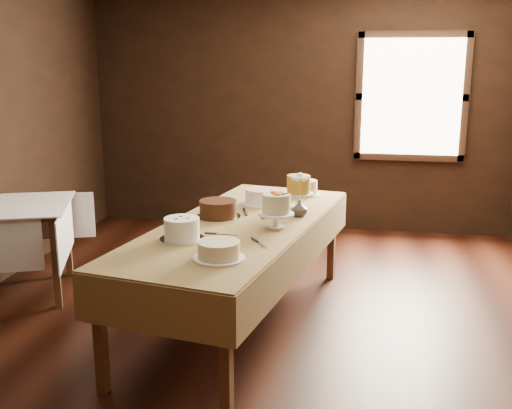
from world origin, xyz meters
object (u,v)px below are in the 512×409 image
at_px(cake_lattice, 261,198).
at_px(cake_server_d, 282,218).
at_px(cake_flowers, 276,213).
at_px(cake_cream, 219,251).
at_px(cake_chocolate, 218,209).
at_px(cake_speckled, 305,188).
at_px(cake_swirl, 182,229).
at_px(cake_caramel, 298,194).
at_px(side_table, 12,216).
at_px(cake_server_c, 244,210).
at_px(display_table, 240,231).
at_px(flower_vase, 300,209).
at_px(cake_server_a, 227,235).
at_px(cake_server_e, 188,227).
at_px(cake_server_b, 261,245).

height_order(cake_lattice, cake_server_d, cake_lattice).
height_order(cake_flowers, cake_cream, cake_flowers).
bearing_deg(cake_chocolate, cake_speckled, 57.85).
bearing_deg(cake_swirl, cake_lattice, 72.24).
bearing_deg(cake_cream, cake_caramel, 75.99).
distance_m(side_table, cake_server_c, 2.03).
distance_m(display_table, cake_speckled, 1.14).
height_order(display_table, cake_speckled, cake_speckled).
distance_m(cake_cream, flower_vase, 1.18).
relative_size(cake_lattice, cake_server_c, 1.55).
height_order(cake_speckled, cake_flowers, cake_flowers).
bearing_deg(cake_server_a, cake_flowers, 41.27).
bearing_deg(cake_speckled, side_table, -161.92).
distance_m(cake_flowers, cake_server_d, 0.31).
bearing_deg(cake_flowers, flower_vase, 70.00).
bearing_deg(cake_chocolate, cake_caramel, 34.72).
bearing_deg(cake_caramel, cake_swirl, -123.96).
xyz_separation_m(cake_lattice, cake_server_c, (-0.09, -0.25, -0.05)).
xyz_separation_m(cake_cream, cake_server_d, (0.25, 1.05, -0.05)).
xyz_separation_m(cake_lattice, cake_flowers, (0.24, -0.71, 0.06)).
distance_m(cake_server_c, cake_server_e, 0.64).
bearing_deg(cake_server_b, flower_vase, 134.95).
bearing_deg(side_table, cake_lattice, 9.64).
distance_m(cake_speckled, cake_server_c, 0.81).
relative_size(cake_flowers, flower_vase, 2.11).
distance_m(cake_caramel, cake_swirl, 1.23).
bearing_deg(cake_swirl, cake_chocolate, 80.27).
height_order(cake_swirl, cake_cream, cake_swirl).
height_order(cake_lattice, cake_server_c, cake_lattice).
distance_m(cake_caramel, cake_server_b, 1.06).
bearing_deg(cake_server_a, cake_cream, -79.27).
bearing_deg(cake_server_b, cake_chocolate, -178.02).
height_order(cake_chocolate, cake_server_c, cake_chocolate).
bearing_deg(display_table, cake_speckled, 69.65).
height_order(cake_swirl, cake_server_e, cake_swirl).
xyz_separation_m(side_table, cake_server_a, (2.03, -0.59, 0.11)).
relative_size(display_table, flower_vase, 21.97).
height_order(side_table, cake_flowers, cake_flowers).
xyz_separation_m(cake_lattice, flower_vase, (0.37, -0.35, 0.01)).
relative_size(cake_server_b, cake_server_d, 1.00).
height_order(cake_speckled, cake_chocolate, cake_chocolate).
height_order(display_table, cake_server_d, cake_server_d).
bearing_deg(cake_flowers, cake_chocolate, 156.15).
xyz_separation_m(side_table, cake_swirl, (1.75, -0.75, 0.18)).
xyz_separation_m(cake_server_c, flower_vase, (0.46, -0.10, 0.06)).
bearing_deg(cake_flowers, display_table, 162.55).
xyz_separation_m(cake_server_d, flower_vase, (0.13, 0.07, 0.06)).
bearing_deg(cake_cream, cake_server_e, 121.17).
xyz_separation_m(cake_chocolate, flower_vase, (0.62, 0.15, -0.00)).
height_order(cake_cream, flower_vase, flower_vase).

